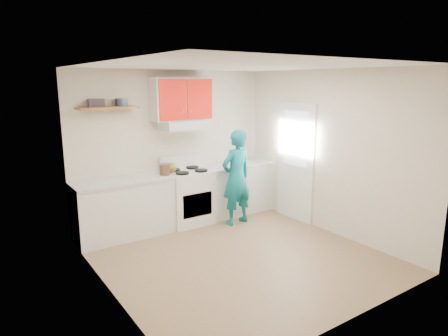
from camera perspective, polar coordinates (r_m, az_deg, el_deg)
floor at (r=5.72m, az=1.91°, el=-12.51°), size 3.80×3.80×0.00m
ceiling at (r=5.20m, az=2.12°, el=14.52°), size 3.60×3.80×0.04m
back_wall at (r=6.90m, az=-7.38°, el=3.03°), size 3.60×0.04×2.60m
front_wall at (r=3.98m, az=18.46°, el=-4.32°), size 3.60×0.04×2.60m
left_wall at (r=4.51m, az=-16.79°, el=-2.32°), size 0.04×3.80×2.60m
right_wall at (r=6.52m, az=14.88°, el=2.18°), size 0.04×3.80×2.60m
door at (r=7.02m, az=10.32°, el=0.80°), size 0.05×0.85×2.05m
door_glass at (r=6.93m, az=10.30°, el=4.22°), size 0.01×0.55×0.95m
counter_left at (r=6.43m, az=-14.25°, el=-5.74°), size 1.52×0.60×0.90m
counter_right at (r=7.42m, az=1.74°, el=-2.95°), size 1.32×0.60×0.90m
stove at (r=6.85m, az=-5.20°, el=-4.19°), size 0.76×0.65×0.92m
range_hood at (r=6.70m, az=-5.84°, el=6.20°), size 0.76×0.44×0.15m
upper_cabinets at (r=6.72m, az=-6.15°, el=9.85°), size 1.02×0.33×0.70m
shelf at (r=6.25m, az=-16.45°, el=8.33°), size 0.90×0.30×0.04m
books at (r=6.23m, az=-17.96°, el=8.93°), size 0.25×0.19×0.12m
tin at (r=6.32m, az=-14.60°, el=9.18°), size 0.22×0.22×0.12m
kettle at (r=6.63m, az=-7.73°, el=0.06°), size 0.21×0.21×0.17m
crock at (r=6.47m, az=-8.52°, el=-0.31°), size 0.23×0.23×0.20m
cutting_board at (r=7.24m, az=1.32°, el=0.41°), size 0.38×0.32×0.02m
silicone_mat at (r=7.38m, az=3.53°, el=0.58°), size 0.34×0.31×0.01m
person at (r=6.70m, az=1.79°, el=-1.37°), size 0.63×0.44×1.63m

